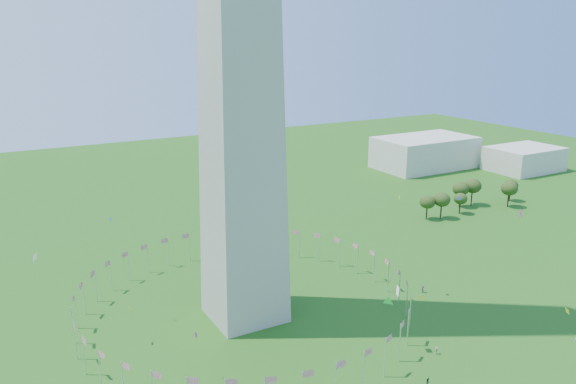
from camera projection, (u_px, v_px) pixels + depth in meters
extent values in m
cylinder|color=silver|center=(374.00, 267.00, 157.45)|extent=(0.24, 0.24, 9.00)
cylinder|color=silver|center=(358.00, 259.00, 162.99)|extent=(0.24, 0.24, 9.00)
cylinder|color=silver|center=(340.00, 253.00, 167.79)|extent=(0.24, 0.24, 9.00)
cylinder|color=silver|center=(320.00, 248.00, 171.71)|extent=(0.24, 0.24, 9.00)
cylinder|color=silver|center=(299.00, 244.00, 174.61)|extent=(0.24, 0.24, 9.00)
cylinder|color=silver|center=(278.00, 242.00, 176.43)|extent=(0.24, 0.24, 9.00)
cylinder|color=silver|center=(256.00, 241.00, 177.10)|extent=(0.24, 0.24, 9.00)
cylinder|color=silver|center=(234.00, 242.00, 176.59)|extent=(0.24, 0.24, 9.00)
cylinder|color=silver|center=(212.00, 244.00, 174.94)|extent=(0.24, 0.24, 9.00)
cylinder|color=silver|center=(190.00, 247.00, 172.17)|extent=(0.24, 0.24, 9.00)
cylinder|color=silver|center=(168.00, 252.00, 168.39)|extent=(0.24, 0.24, 9.00)
cylinder|color=silver|center=(148.00, 258.00, 163.71)|extent=(0.24, 0.24, 9.00)
cylinder|color=silver|center=(129.00, 266.00, 158.26)|extent=(0.24, 0.24, 9.00)
cylinder|color=silver|center=(111.00, 275.00, 152.22)|extent=(0.24, 0.24, 9.00)
cylinder|color=silver|center=(96.00, 286.00, 145.76)|extent=(0.24, 0.24, 9.00)
cylinder|color=silver|center=(84.00, 298.00, 139.08)|extent=(0.24, 0.24, 9.00)
cylinder|color=silver|center=(76.00, 311.00, 132.39)|extent=(0.24, 0.24, 9.00)
cylinder|color=silver|center=(73.00, 326.00, 125.89)|extent=(0.24, 0.24, 9.00)
cylinder|color=silver|center=(75.00, 341.00, 119.78)|extent=(0.24, 0.24, 9.00)
cylinder|color=silver|center=(84.00, 355.00, 114.24)|extent=(0.24, 0.24, 9.00)
cylinder|color=silver|center=(100.00, 370.00, 109.44)|extent=(0.24, 0.24, 9.00)
cylinder|color=silver|center=(123.00, 382.00, 105.52)|extent=(0.24, 0.24, 9.00)
cylinder|color=silver|center=(336.00, 384.00, 105.05)|extent=(0.24, 0.24, 9.00)
cylinder|color=silver|center=(364.00, 371.00, 108.83)|extent=(0.24, 0.24, 9.00)
cylinder|color=silver|center=(385.00, 357.00, 113.52)|extent=(0.24, 0.24, 9.00)
cylinder|color=silver|center=(400.00, 343.00, 118.97)|extent=(0.24, 0.24, 9.00)
cylinder|color=silver|center=(408.00, 328.00, 125.01)|extent=(0.24, 0.24, 9.00)
cylinder|color=silver|center=(410.00, 313.00, 131.47)|extent=(0.24, 0.24, 9.00)
cylinder|color=silver|center=(407.00, 300.00, 138.14)|extent=(0.24, 0.24, 9.00)
cylinder|color=silver|center=(399.00, 287.00, 144.83)|extent=(0.24, 0.24, 9.00)
cylinder|color=silver|center=(388.00, 276.00, 151.33)|extent=(0.24, 0.24, 9.00)
cube|color=beige|center=(424.00, 152.00, 292.19)|extent=(50.00, 30.00, 16.00)
cube|color=beige|center=(524.00, 159.00, 286.40)|extent=(35.00, 25.00, 12.00)
imported|color=black|center=(428.00, 382.00, 111.74)|extent=(1.03, 1.01, 1.68)
imported|color=gray|center=(437.00, 351.00, 122.66)|extent=(1.16, 0.73, 1.71)
imported|color=#381A4E|center=(423.00, 289.00, 151.84)|extent=(0.99, 1.36, 1.89)
plane|color=green|center=(388.00, 301.00, 123.60)|extent=(1.51, 2.39, 2.79)
plane|color=#CC2699|center=(521.00, 214.00, 106.84)|extent=(1.56, 1.03, 1.80)
plane|color=white|center=(35.00, 257.00, 87.83)|extent=(0.48, 1.78, 1.71)
plane|color=blue|center=(110.00, 219.00, 130.67)|extent=(0.35, 1.43, 1.48)
plane|color=#CC2699|center=(196.00, 335.00, 111.98)|extent=(1.18, 0.48, 1.19)
plane|color=blue|center=(287.00, 238.00, 109.29)|extent=(1.40, 1.04, 1.44)
plane|color=white|center=(576.00, 338.00, 119.67)|extent=(1.61, 0.51, 1.53)
plane|color=yellow|center=(399.00, 197.00, 143.80)|extent=(0.11, 1.40, 1.39)
plane|color=yellow|center=(567.00, 311.00, 118.09)|extent=(0.81, 1.69, 1.50)
plane|color=yellow|center=(421.00, 298.00, 130.85)|extent=(0.88, 1.19, 1.35)
plane|color=white|center=(398.00, 291.00, 120.53)|extent=(1.62, 1.61, 2.26)
plane|color=yellow|center=(130.00, 309.00, 124.84)|extent=(0.79, 1.60, 1.70)
plane|color=blue|center=(459.00, 198.00, 140.06)|extent=(1.14, 0.56, 1.05)
ellipsoid|color=#37511B|center=(427.00, 208.00, 210.68)|extent=(5.85, 5.85, 9.14)
ellipsoid|color=#37511B|center=(441.00, 206.00, 211.66)|extent=(6.37, 6.37, 9.96)
ellipsoid|color=#37511B|center=(460.00, 204.00, 217.50)|extent=(5.22, 5.22, 8.15)
ellipsoid|color=#37511B|center=(460.00, 195.00, 225.59)|extent=(6.56, 6.56, 10.25)
ellipsoid|color=#37511B|center=(472.00, 192.00, 228.07)|extent=(6.96, 6.96, 10.87)
ellipsoid|color=#37511B|center=(509.00, 195.00, 225.68)|extent=(6.60, 6.60, 10.31)
ellipsoid|color=#37511B|center=(510.00, 190.00, 233.89)|extent=(5.85, 5.85, 9.14)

